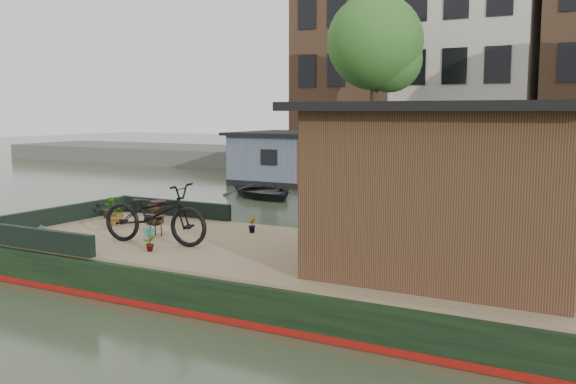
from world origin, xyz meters
The scene contains 20 objects.
ground centered at (0.00, 0.00, 0.00)m, with size 120.00×120.00×0.00m, color #313A25.
houseboat_hull centered at (-1.33, 0.00, 0.27)m, with size 14.01×4.02×0.60m.
houseboat_deck centered at (0.00, 0.00, 0.62)m, with size 11.80×3.80×0.05m, color #897655.
bow_bulwark centered at (-5.07, 0.00, 0.82)m, with size 3.00×4.00×0.35m.
cabin centered at (2.19, 0.00, 1.88)m, with size 4.00×3.50×2.42m.
bicycle centered at (-2.83, -0.63, 1.18)m, with size 0.71×2.03×1.07m, color black.
potted_plant_a centered at (-2.51, -1.15, 0.86)m, with size 0.22×0.15×0.42m, color brown.
potted_plant_b centered at (-1.93, 1.08, 0.80)m, with size 0.17×0.13×0.30m, color brown.
potted_plant_c centered at (-4.80, 0.42, 0.92)m, with size 0.49×0.42×0.54m, color #AD3E32.
potted_plant_d centered at (-0.29, 1.42, 0.92)m, with size 0.30×0.30×0.54m, color brown.
potted_plant_e centered at (-4.83, -1.35, 0.79)m, with size 0.15×0.10×0.28m, color brown.
brazier_front centered at (-3.29, -0.08, 0.84)m, with size 0.36×0.36×0.39m, color black, non-canonical shape.
brazier_rear centered at (-4.32, 1.17, 0.87)m, with size 0.41×0.41×0.44m, color black, non-canonical shape.
bollard_port centered at (-5.59, 0.98, 0.74)m, with size 0.16×0.16×0.18m, color black.
bollard_stbd centered at (-4.12, -1.37, 0.74)m, with size 0.17×0.17×0.19m, color black.
dinghy centered at (-6.82, 9.61, 0.33)m, with size 2.30×3.22×0.67m, color black.
far_houseboat centered at (0.00, 14.00, 0.97)m, with size 20.40×4.40×2.11m.
quay centered at (0.00, 20.50, 0.45)m, with size 60.00×6.00×0.90m, color #47443F.
townhouse_row centered at (0.15, 27.50, 7.90)m, with size 27.25×8.00×16.50m.
tree_left centered at (-6.36, 19.07, 5.89)m, with size 4.40×4.40×7.40m.
Camera 1 is at (4.51, -9.11, 2.95)m, focal length 40.00 mm.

